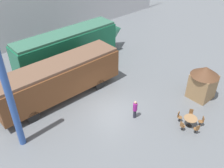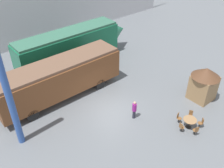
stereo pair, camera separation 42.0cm
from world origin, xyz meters
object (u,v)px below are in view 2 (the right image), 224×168
(streamlined_locomotive, at_px, (75,44))
(cafe_table_near, at_px, (190,121))
(cafe_chair_0, at_px, (181,127))
(visitor_person, at_px, (134,109))
(ticket_kiosk, at_px, (204,82))
(passenger_coach_wooden, at_px, (60,77))

(streamlined_locomotive, distance_m, cafe_table_near, 13.77)
(cafe_chair_0, distance_m, visitor_person, 3.64)
(streamlined_locomotive, relative_size, cafe_chair_0, 14.84)
(ticket_kiosk, bearing_deg, visitor_person, 162.73)
(streamlined_locomotive, relative_size, visitor_person, 8.17)
(passenger_coach_wooden, height_order, ticket_kiosk, passenger_coach_wooden)
(visitor_person, bearing_deg, cafe_chair_0, -65.04)
(passenger_coach_wooden, relative_size, cafe_chair_0, 12.39)
(cafe_chair_0, bearing_deg, visitor_person, 120.47)
(passenger_coach_wooden, bearing_deg, ticket_kiosk, -41.34)
(cafe_chair_0, bearing_deg, passenger_coach_wooden, 120.82)
(passenger_coach_wooden, distance_m, ticket_kiosk, 11.93)
(cafe_chair_0, relative_size, visitor_person, 0.55)
(streamlined_locomotive, height_order, passenger_coach_wooden, streamlined_locomotive)
(cafe_table_near, xyz_separation_m, visitor_person, (-2.39, 3.37, 0.22))
(streamlined_locomotive, xyz_separation_m, visitor_person, (-1.48, -10.29, -1.25))
(passenger_coach_wooden, relative_size, visitor_person, 6.82)
(ticket_kiosk, bearing_deg, cafe_chair_0, -163.09)
(visitor_person, height_order, ticket_kiosk, ticket_kiosk)
(cafe_table_near, xyz_separation_m, ticket_kiosk, (3.71, 1.47, 1.04))
(cafe_table_near, bearing_deg, passenger_coach_wooden, 119.28)
(cafe_table_near, height_order, visitor_person, visitor_person)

